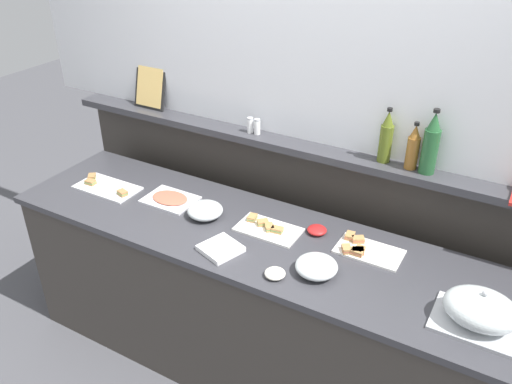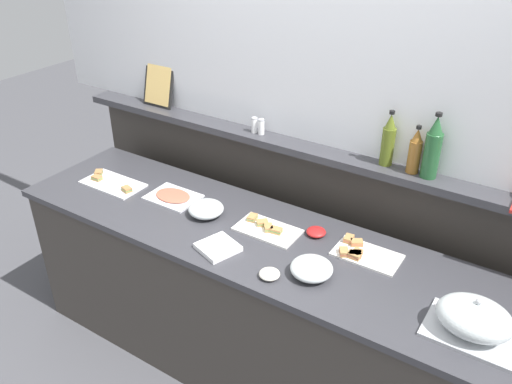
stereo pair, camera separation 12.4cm
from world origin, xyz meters
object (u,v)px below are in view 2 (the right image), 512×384
Objects in this scene: condiment_bowl_red at (316,232)px; vinegar_bottle_amber at (415,152)px; cold_cuts_platter at (173,196)px; serving_cloche at (474,319)px; salt_shaker at (254,125)px; framed_picture at (159,85)px; olive_oil_bottle at (388,141)px; sandwich_platter_rear at (361,253)px; wine_bottle_green at (433,149)px; sandwich_platter_side at (112,183)px; glass_bowl_large at (312,269)px; pepper_shaker at (261,127)px; condiment_bowl_cream at (269,274)px; glass_bowl_medium at (206,209)px; sandwich_platter_front at (267,228)px.

condiment_bowl_red is 0.60m from vinegar_bottle_amber.
vinegar_bottle_amber is (1.16, 0.40, 0.41)m from cold_cuts_platter.
serving_cloche reaches higher than condiment_bowl_red.
cold_cuts_platter is 0.60m from salt_shaker.
serving_cloche is at bearing -50.60° from vinegar_bottle_amber.
condiment_bowl_red is 1.38m from framed_picture.
olive_oil_bottle is 1.17× the size of vinegar_bottle_amber.
sandwich_platter_rear is 0.26m from condiment_bowl_red.
wine_bottle_green is at bearing -4.03° from olive_oil_bottle.
condiment_bowl_red is (1.23, 0.18, 0.01)m from sandwich_platter_side.
glass_bowl_large reaches higher than sandwich_platter_side.
serving_cloche is (2.03, -0.09, 0.06)m from sandwich_platter_side.
olive_oil_bottle reaches higher than vinegar_bottle_amber.
serving_cloche is 2.19m from framed_picture.
condiment_bowl_red is (-0.25, 0.03, 0.01)m from sandwich_platter_rear.
sandwich_platter_rear is 0.89m from pepper_shaker.
salt_shaker is (-0.52, 0.69, 0.34)m from condiment_bowl_cream.
glass_bowl_medium is 1.98× the size of condiment_bowl_cream.
sandwich_platter_side reaches higher than condiment_bowl_cream.
sandwich_platter_rear is at bearing -104.25° from vinegar_bottle_amber.
pepper_shaker is (-0.63, 0.57, 0.33)m from glass_bowl_large.
sandwich_platter_side is 4.21× the size of salt_shaker.
condiment_bowl_red is 0.41× the size of vinegar_bottle_amber.
sandwich_platter_side is 1.32× the size of cold_cuts_platter.
condiment_bowl_cream is (-0.02, -0.40, -0.00)m from condiment_bowl_red.
vinegar_bottle_amber is at bearing 16.90° from sandwich_platter_side.
vinegar_bottle_amber is at bearing 26.07° from glass_bowl_medium.
condiment_bowl_red is at bearing 86.92° from condiment_bowl_cream.
glass_bowl_medium is 0.54m from pepper_shaker.
framed_picture is at bearing 179.31° from olive_oil_bottle.
salt_shaker reaches higher than glass_bowl_medium.
sandwich_platter_front is 0.40m from glass_bowl_large.
condiment_bowl_red is at bearing -123.54° from olive_oil_bottle.
wine_bottle_green is at bearing 63.47° from sandwich_platter_rear.
pepper_shaker reaches higher than serving_cloche.
serving_cloche is 1.49m from salt_shaker.
condiment_bowl_cream is at bearing -171.13° from serving_cloche.
wine_bottle_green is (1.64, 0.47, 0.45)m from sandwich_platter_side.
glass_bowl_medium is 0.54m from salt_shaker.
condiment_bowl_red is at bearing 23.23° from sandwich_platter_front.
olive_oil_bottle reaches higher than glass_bowl_medium.
cold_cuts_platter is 0.76m from framed_picture.
sandwich_platter_rear is 0.96× the size of sandwich_platter_front.
glass_bowl_large is 0.94m from salt_shaker.
vinegar_bottle_amber is at bearing -0.98° from framed_picture.
sandwich_platter_front is 0.25m from condiment_bowl_red.
vinegar_bottle_amber is (1.56, 0.48, 0.41)m from sandwich_platter_side.
pepper_shaker is at bearing 157.25° from sandwich_platter_rear.
framed_picture is at bearing 165.78° from condiment_bowl_red.
wine_bottle_green is 1.34× the size of vinegar_bottle_amber.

